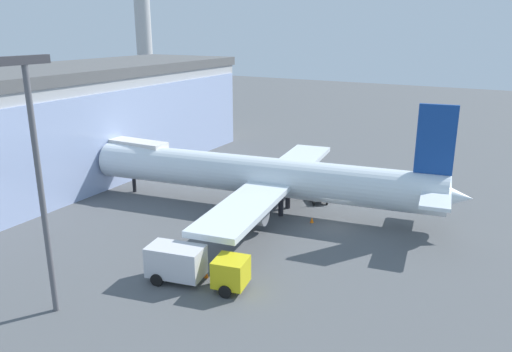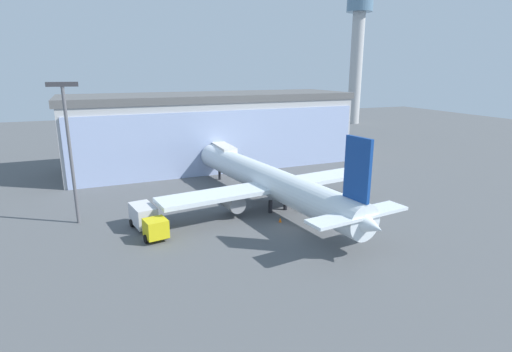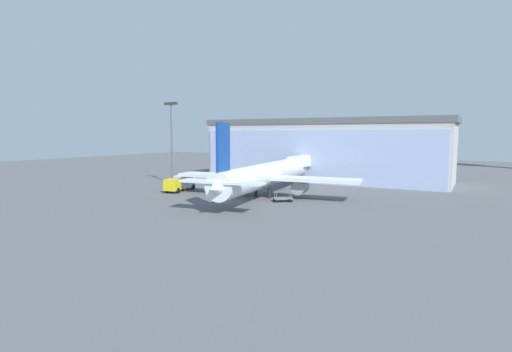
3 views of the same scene
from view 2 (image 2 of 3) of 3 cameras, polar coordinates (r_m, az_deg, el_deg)
name	(u,v)px [view 2 (image 2 of 3)]	position (r m, az deg, el deg)	size (l,w,h in m)	color
ground	(292,228)	(45.56, 5.15, -7.43)	(240.00, 240.00, 0.00)	#545659
terminal_building	(211,129)	(75.06, -6.39, 6.63)	(52.22, 17.98, 13.14)	#B3B3B3
jet_bridge	(218,150)	(67.36, -5.39, 3.72)	(2.44, 13.08, 5.65)	silver
control_tower	(357,47)	(137.83, 14.27, 17.48)	(8.48, 8.48, 39.44)	#B4B4B4
apron_light_mast	(69,141)	(48.90, -25.17, 4.59)	(3.20, 0.40, 16.05)	#59595E
airplane	(269,181)	(51.35, 1.91, -0.75)	(30.05, 38.93, 11.37)	white
catering_truck	(147,219)	(45.52, -15.29, -5.97)	(3.65, 7.59, 2.65)	yellow
baggage_cart	(315,207)	(51.08, 8.47, -4.43)	(3.19, 2.99, 1.50)	slate
safety_cone_nose	(280,220)	(47.10, 3.48, -6.27)	(0.36, 0.36, 0.55)	orange
safety_cone_wingtip	(159,229)	(45.82, -13.72, -7.32)	(0.36, 0.36, 0.55)	orange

